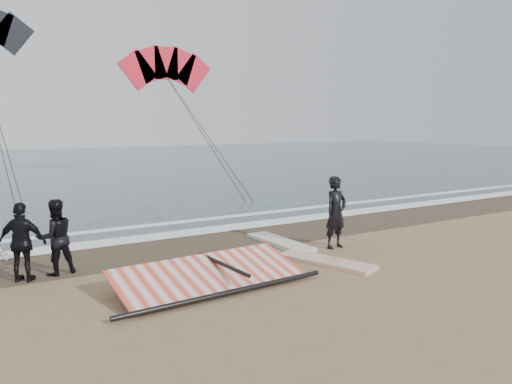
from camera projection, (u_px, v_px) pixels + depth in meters
ground at (312, 284)px, 10.66m from camera, size 120.00×120.00×0.00m
sea at (52, 166)px, 38.65m from camera, size 120.00×54.00×0.02m
wet_sand at (218, 241)px, 14.48m from camera, size 120.00×2.80×0.01m
foam_near at (198, 231)px, 15.66m from camera, size 120.00×0.90×0.01m
foam_far at (177, 222)px, 17.11m from camera, size 120.00×0.45×0.01m
man_main at (336, 212)px, 13.61m from camera, size 0.79×0.58×1.98m
board_white at (326, 261)px, 12.21m from camera, size 1.47×2.56×0.10m
board_cream at (280, 242)px, 14.15m from camera, size 0.76×2.52×0.10m
trio_cluster at (18, 241)px, 10.83m from camera, size 2.47×1.38×1.74m
sail_rig at (205, 277)px, 10.53m from camera, size 4.66×2.02×0.51m
kite_red at (167, 72)px, 31.03m from camera, size 6.61×6.16×13.62m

